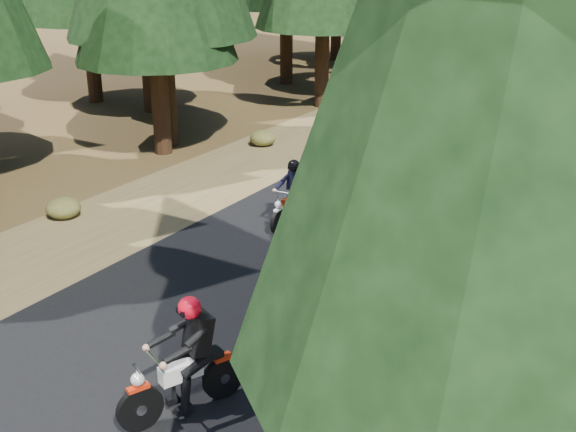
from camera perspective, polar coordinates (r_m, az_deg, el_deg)
name	(u,v)px	position (r m, az deg, el deg)	size (l,w,h in m)	color
ground	(243,301)	(12.79, -3.61, -6.69)	(120.00, 120.00, 0.00)	#433418
road	(369,213)	(16.72, 6.41, 0.25)	(6.00, 100.00, 0.01)	black
shoulder_l	(211,179)	(19.03, -6.12, 2.93)	(3.20, 100.00, 0.01)	brown
understory_shrubs	(414,196)	(17.20, 9.90, 1.54)	(16.10, 28.75, 0.55)	#474C1E
rider_lead	(182,377)	(9.86, -8.37, -12.47)	(1.26, 1.97, 1.69)	silver
rider_follow	(291,205)	(15.74, 0.20, 0.91)	(0.57, 1.67, 1.47)	#99230A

